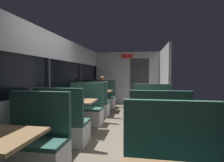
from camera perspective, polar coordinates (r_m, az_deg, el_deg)
The scene contains 16 objects.
ground_plane at distance 3.93m, azimuth -0.01°, elevation -18.02°, with size 3.30×9.20×0.02m, color #665B4C.
carriage_window_panel_left at distance 4.17m, azimuth -20.09°, elevation -1.20°, with size 0.09×8.48×2.30m.
carriage_end_bulkhead at distance 7.85m, azimuth 5.32°, elevation 0.83°, with size 2.90×0.11×2.30m.
carriage_aisle_panel_right at distance 6.69m, azimuth 16.59°, elevation 0.55°, with size 0.08×2.40×2.30m, color #B2B2B7.
bench_near_window_facing_entry at distance 2.88m, azimuth -23.93°, elevation -18.86°, with size 0.95×0.50×1.10m.
dining_table_mid_window at distance 4.21m, azimuth -11.69°, elevation -7.50°, with size 0.90×0.70×0.74m.
bench_mid_window_facing_end at distance 3.65m, azimuth -15.67°, elevation -14.11°, with size 0.95×0.50×1.10m.
bench_mid_window_facing_entry at distance 4.92m, azimuth -8.71°, elevation -9.71°, with size 0.95×0.50×1.10m.
dining_table_far_window at distance 6.42m, azimuth -4.24°, elevation -4.00°, with size 0.90×0.70×0.74m.
bench_far_window_facing_end at distance 5.79m, azimuth -5.85°, elevation -7.83°, with size 0.95×0.50×1.10m.
bench_far_window_facing_entry at distance 7.14m, azimuth -2.92°, elevation -5.86°, with size 0.95×0.50×1.10m.
dining_table_rear_aisle at distance 3.76m, azimuth 13.87°, elevation -8.74°, with size 0.90×0.70×0.74m.
bench_rear_aisle_facing_end at distance 3.16m, azimuth 14.88°, elevation -16.75°, with size 0.95×0.50×1.10m.
bench_rear_aisle_facing_entry at distance 4.50m, azimuth 13.09°, elevation -10.89°, with size 0.95×0.50×1.10m.
seated_passenger at distance 7.04m, azimuth -3.05°, elevation -4.26°, with size 0.47×0.55×1.26m.
coffee_cup_secondary at distance 4.23m, azimuth -13.24°, elevation -5.46°, with size 0.07×0.07×0.09m.
Camera 1 is at (0.59, -3.63, 1.37)m, focal length 28.25 mm.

